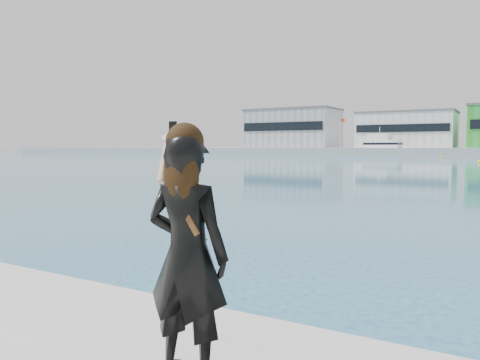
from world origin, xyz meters
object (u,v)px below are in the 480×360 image
(buoy_far, at_px, (442,158))
(woman, at_px, (187,248))
(buoy_extra, at_px, (479,163))
(motor_yacht, at_px, (384,148))

(buoy_far, xyz_separation_m, woman, (10.07, -97.95, 1.67))
(buoy_extra, height_order, woman, woman)
(motor_yacht, relative_size, buoy_extra, 31.70)
(motor_yacht, height_order, buoy_far, motor_yacht)
(buoy_extra, bearing_deg, woman, -88.32)
(buoy_extra, distance_m, woman, 72.72)
(motor_yacht, bearing_deg, buoy_far, -39.66)
(woman, bearing_deg, buoy_far, -89.41)
(motor_yacht, xyz_separation_m, buoy_far, (15.35, -17.26, -2.02))
(motor_yacht, distance_m, buoy_extra, 48.53)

